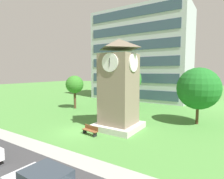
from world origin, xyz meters
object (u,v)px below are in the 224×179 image
at_px(tree_streetside, 127,80).
at_px(tree_near_tower, 75,85).
at_px(tree_by_building, 198,89).
at_px(park_bench, 90,130).
at_px(clock_tower, 119,90).

relative_size(tree_streetside, tree_near_tower, 1.31).
distance_m(tree_by_building, tree_near_tower, 18.46).
distance_m(tree_streetside, tree_near_tower, 8.78).
bearing_deg(tree_by_building, tree_near_tower, -177.38).
height_order(park_bench, tree_streetside, tree_streetside).
bearing_deg(tree_near_tower, park_bench, -40.10).
bearing_deg(clock_tower, tree_near_tower, 154.44).
distance_m(clock_tower, park_bench, 5.03).
bearing_deg(park_bench, tree_by_building, 49.72).
distance_m(clock_tower, tree_streetside, 11.94).
bearing_deg(clock_tower, park_bench, -112.82).
bearing_deg(tree_near_tower, clock_tower, -25.56).
height_order(tree_by_building, tree_near_tower, tree_by_building).
bearing_deg(park_bench, tree_streetside, 103.71).
distance_m(park_bench, tree_near_tower, 13.96).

